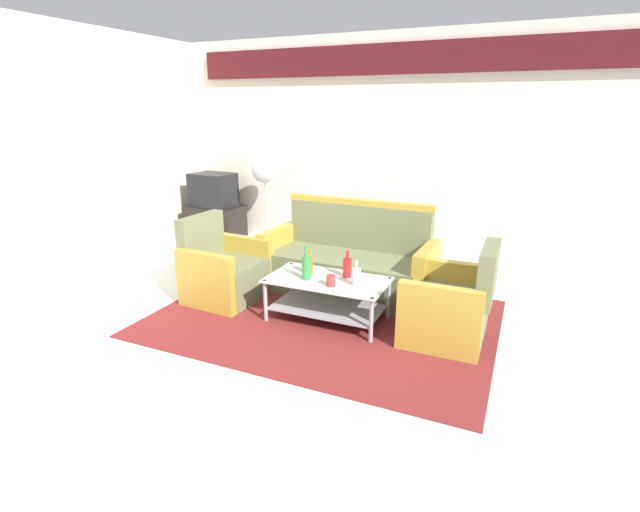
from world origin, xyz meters
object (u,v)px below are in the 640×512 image
Objects in this scene: armchair_left at (224,272)px; bottle_orange at (309,265)px; bottle_red at (347,267)px; bottle_green at (306,267)px; television at (213,190)px; couch at (349,264)px; tv_stand at (215,223)px; armchair_right at (450,307)px; coffee_table at (327,293)px; bottle_clear at (356,276)px; pedestal_fan at (265,175)px; cup at (331,281)px.

armchair_left is 3.76× the size of bottle_orange.
bottle_red is (1.32, 0.07, 0.22)m from armchair_left.
television is at bearing 141.38° from bottle_green.
couch is 8.07× the size of bottle_orange.
bottle_green is at bearing -38.58° from tv_stand.
armchair_left is at bearing 90.94° from armchair_right.
coffee_table is at bearing 24.09° from bottle_green.
bottle_green is at bearing -174.59° from bottle_clear.
armchair_left is at bearing 33.67° from couch.
pedestal_fan is (0.85, 0.05, 0.75)m from tv_stand.
bottle_green is at bearing 166.08° from cup.
couch is at bearing 100.55° from cup.
bottle_orange is 0.28× the size of tv_stand.
armchair_right is 2.70× the size of bottle_green.
armchair_right reaches higher than bottle_orange.
pedestal_fan is at bearing 136.43° from bottle_clear.
armchair_right is 1.09m from coffee_table.
bottle_clear is at bearing -33.23° from tv_stand.
bottle_red is at bearing 96.32° from armchair_left.
bottle_orange is at bearing 94.17° from armchair_left.
armchair_left is 2.08m from pedestal_fan.
coffee_table is at bearing 97.59° from couch.
armchair_right is 1.30m from bottle_green.
pedestal_fan reaches higher than armchair_left.
armchair_right reaches higher than bottle_clear.
cup is at bearing -99.97° from bottle_red.
tv_stand is at bearing 143.40° from cup.
cup is (-0.05, -0.27, -0.05)m from bottle_red.
armchair_left reaches higher than bottle_green.
bottle_orange is (-1.31, -0.02, 0.21)m from armchair_right.
armchair_left is at bearing -51.66° from tv_stand.
pedestal_fan is (-1.69, 1.18, 0.70)m from couch.
tv_stand is at bearing 64.38° from armchair_right.
television is at bearing 84.17° from tv_stand.
cup is (-0.19, -0.11, -0.03)m from bottle_clear.
pedestal_fan is (-1.59, 2.00, 0.48)m from bottle_green.
bottle_green is at bearing -155.91° from coffee_table.
bottle_clear reaches higher than cup.
coffee_table is at bearing 123.00° from cup.
television is (-2.39, 1.80, 0.26)m from bottle_orange.
pedestal_fan is (-1.91, 1.79, 0.51)m from bottle_red.
armchair_right reaches higher than coffee_table.
coffee_table is at bearing 150.26° from television.
bottle_orange is at bearing -36.88° from tv_stand.
pedestal_fan is at bearing -159.47° from armchair_left.
pedestal_fan is at bearing 136.81° from bottle_red.
couch is 1.66× the size of coffee_table.
television reaches higher than bottle_orange.
cup reaches higher than coffee_table.
television reaches higher than bottle_green.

